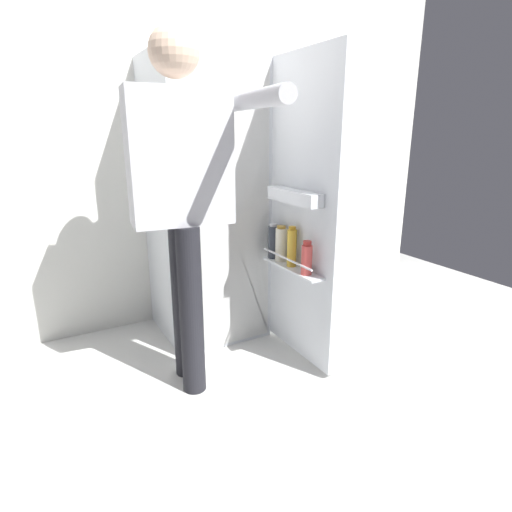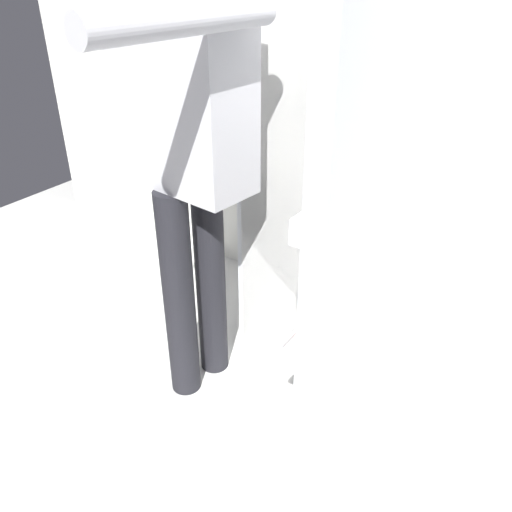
{
  "view_description": "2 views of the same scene",
  "coord_description": "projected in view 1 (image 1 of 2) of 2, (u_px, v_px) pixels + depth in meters",
  "views": [
    {
      "loc": [
        -1.0,
        -1.91,
        1.31
      ],
      "look_at": [
        0.0,
        -0.11,
        0.69
      ],
      "focal_mm": 29.16,
      "sensor_mm": 36.0,
      "label": 1
    },
    {
      "loc": [
        0.8,
        -1.27,
        1.58
      ],
      "look_at": [
        -0.05,
        -0.0,
        0.69
      ],
      "focal_mm": 36.75,
      "sensor_mm": 36.0,
      "label": 2
    }
  ],
  "objects": [
    {
      "name": "ground_plane",
      "position": [
        247.0,
        364.0,
        2.44
      ],
      "size": [
        5.23,
        5.23,
        0.0
      ],
      "primitive_type": "plane",
      "color": "silver"
    },
    {
      "name": "kitchen_wall",
      "position": [
        182.0,
        136.0,
        2.85
      ],
      "size": [
        4.4,
        0.1,
        2.56
      ],
      "primitive_type": "cube",
      "color": "silver",
      "rests_on": "ground_plane"
    },
    {
      "name": "refrigerator",
      "position": [
        213.0,
        204.0,
        2.63
      ],
      "size": [
        0.68,
        1.24,
        1.75
      ],
      "color": "silver",
      "rests_on": "ground_plane"
    },
    {
      "name": "person",
      "position": [
        183.0,
        183.0,
        1.98
      ],
      "size": [
        0.59,
        0.84,
        1.76
      ],
      "color": "black",
      "rests_on": "ground_plane"
    }
  ]
}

